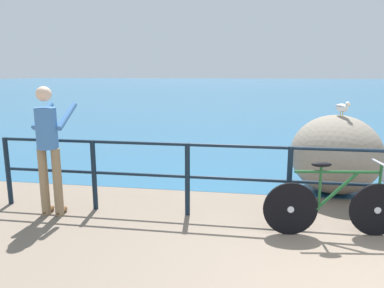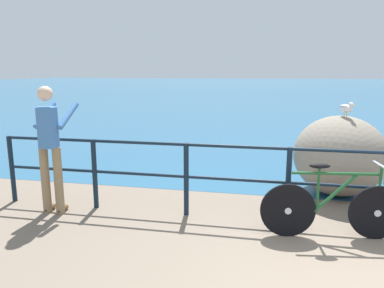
% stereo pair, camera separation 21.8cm
% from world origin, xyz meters
% --- Properties ---
extents(ground_plane, '(120.00, 120.00, 0.10)m').
position_xyz_m(ground_plane, '(0.00, 20.00, -0.05)').
color(ground_plane, '#756656').
extents(sea_surface, '(120.00, 90.00, 0.01)m').
position_xyz_m(sea_surface, '(0.00, 47.69, 0.00)').
color(sea_surface, '#285B7F').
rests_on(sea_surface, ground_plane).
extents(promenade_railing, '(9.58, 0.07, 1.02)m').
position_xyz_m(promenade_railing, '(0.00, 1.68, 0.64)').
color(promenade_railing, black).
rests_on(promenade_railing, ground_plane).
extents(bicycle, '(1.69, 0.48, 0.92)m').
position_xyz_m(bicycle, '(-0.03, 1.35, 0.46)').
color(bicycle, black).
rests_on(bicycle, ground_plane).
extents(person_at_railing, '(0.45, 0.64, 1.78)m').
position_xyz_m(person_at_railing, '(-3.90, 1.40, 0.99)').
color(person_at_railing, '#8C7251').
rests_on(person_at_railing, ground_plane).
extents(breakwater_boulder_main, '(1.43, 1.55, 1.28)m').
position_xyz_m(breakwater_boulder_main, '(0.19, 3.05, 0.64)').
color(breakwater_boulder_main, gray).
rests_on(breakwater_boulder_main, ground).
extents(seagull, '(0.22, 0.33, 0.23)m').
position_xyz_m(seagull, '(0.22, 2.97, 1.42)').
color(seagull, gold).
rests_on(seagull, breakwater_boulder_main).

